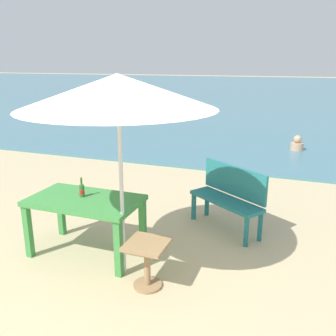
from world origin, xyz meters
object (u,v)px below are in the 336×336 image
side_table_wood (147,258)px  picnic_table_green (85,206)px  beer_bottle_amber (82,190)px  patio_umbrella (118,92)px  bench_teal_center (229,194)px  swimmer_person (297,144)px

side_table_wood → picnic_table_green: bearing=157.9°
beer_bottle_amber → patio_umbrella: (0.72, -0.29, 1.26)m
patio_umbrella → bench_teal_center: 2.44m
patio_umbrella → beer_bottle_amber: bearing=157.9°
patio_umbrella → side_table_wood: (0.37, -0.17, -1.76)m
picnic_table_green → side_table_wood: (1.03, -0.42, -0.30)m
picnic_table_green → side_table_wood: size_ratio=2.59×
picnic_table_green → beer_bottle_amber: bearing=144.6°
picnic_table_green → patio_umbrella: bearing=-20.8°
picnic_table_green → side_table_wood: bearing=-22.1°
beer_bottle_amber → bench_teal_center: size_ratio=0.22×
picnic_table_green → patio_umbrella: size_ratio=0.61×
picnic_table_green → patio_umbrella: patio_umbrella is taller
picnic_table_green → beer_bottle_amber: beer_bottle_amber is taller
picnic_table_green → side_table_wood: 1.15m
picnic_table_green → swimmer_person: size_ratio=3.41×
picnic_table_green → swimmer_person: (2.40, 6.66, -0.41)m
bench_teal_center → beer_bottle_amber: bearing=-140.9°
picnic_table_green → side_table_wood: picnic_table_green is taller
beer_bottle_amber → swimmer_person: (2.46, 6.62, -0.61)m
patio_umbrella → bench_teal_center: size_ratio=1.92×
side_table_wood → swimmer_person: (1.36, 7.08, -0.11)m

